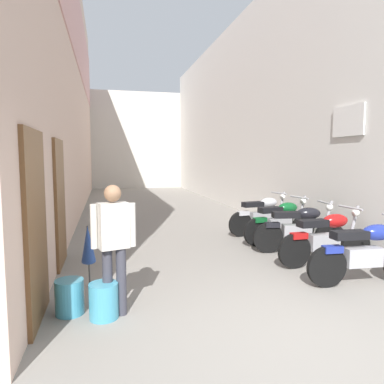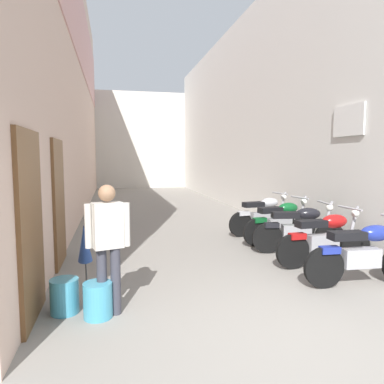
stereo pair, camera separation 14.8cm
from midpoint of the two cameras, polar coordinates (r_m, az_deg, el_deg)
ground_plane at (r=10.88m, az=-2.76°, el=-4.38°), size 35.01×35.01×0.00m
building_left at (r=12.82m, az=-18.09°, el=16.64°), size 0.45×19.01×8.71m
building_right at (r=13.53m, az=8.25°, el=12.07°), size 0.45×19.01×6.85m
building_far_end at (r=23.16m, az=-8.26°, el=8.19°), size 8.47×2.00×5.92m
motorcycle_nearest at (r=5.84m, az=26.82°, el=-8.71°), size 1.85×0.58×1.04m
motorcycle_second at (r=6.59m, az=21.42°, el=-6.90°), size 1.85×0.58×1.04m
motorcycle_third at (r=7.32m, az=17.56°, el=-5.56°), size 1.84×0.58×1.04m
motorcycle_fourth at (r=7.97m, az=14.79°, el=-4.59°), size 1.84×0.58×1.04m
motorcycle_fifth at (r=8.80m, az=11.97°, el=-3.57°), size 1.84×0.58×1.04m
pedestrian_by_doorway at (r=4.29m, az=-12.51°, el=-7.56°), size 0.52×0.29×1.57m
water_jug_near_door at (r=4.68m, az=-19.08°, el=-15.65°), size 0.34×0.34×0.42m
water_jug_beside_first at (r=4.45m, az=-14.05°, el=-16.63°), size 0.34×0.34×0.42m
umbrella_leaning at (r=5.20m, az=-16.24°, el=-8.02°), size 0.20×0.35×0.97m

